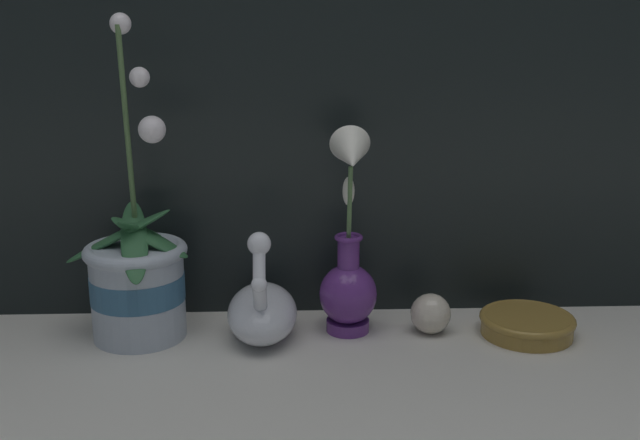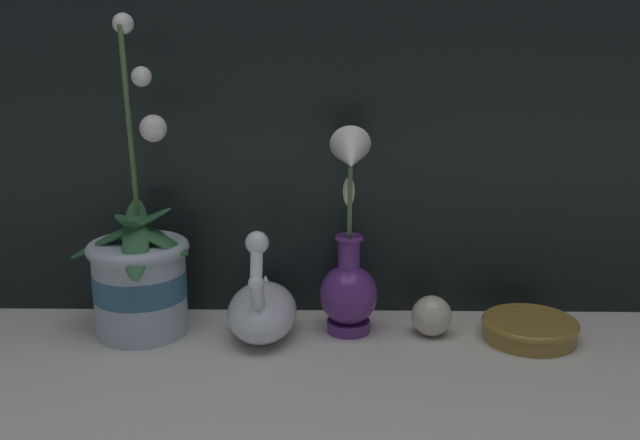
% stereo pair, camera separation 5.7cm
% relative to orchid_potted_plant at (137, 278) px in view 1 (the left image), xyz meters
% --- Properties ---
extents(ground_plane, '(2.80, 2.80, 0.00)m').
position_rel_orchid_potted_plant_xyz_m(ground_plane, '(0.31, -0.11, -0.09)').
color(ground_plane, beige).
extents(orchid_potted_plant, '(0.20, 0.20, 0.48)m').
position_rel_orchid_potted_plant_xyz_m(orchid_potted_plant, '(0.00, 0.00, 0.00)').
color(orchid_potted_plant, '#B2BCCC').
rests_on(orchid_potted_plant, ground_plane).
extents(swan_figurine, '(0.11, 0.19, 0.19)m').
position_rel_orchid_potted_plant_xyz_m(swan_figurine, '(0.19, -0.01, -0.05)').
color(swan_figurine, white).
rests_on(swan_figurine, ground_plane).
extents(blue_vase, '(0.09, 0.12, 0.33)m').
position_rel_orchid_potted_plant_xyz_m(blue_vase, '(0.32, 0.00, 0.02)').
color(blue_vase, '#602D7F').
rests_on(blue_vase, ground_plane).
extents(glass_sphere, '(0.06, 0.06, 0.06)m').
position_rel_orchid_potted_plant_xyz_m(glass_sphere, '(0.45, -0.00, -0.06)').
color(glass_sphere, beige).
rests_on(glass_sphere, ground_plane).
extents(amber_dish, '(0.15, 0.15, 0.03)m').
position_rel_orchid_potted_plant_xyz_m(amber_dish, '(0.60, -0.02, -0.08)').
color(amber_dish, olive).
rests_on(amber_dish, ground_plane).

